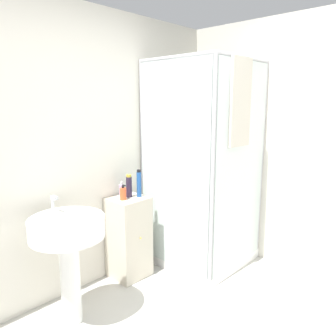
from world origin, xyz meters
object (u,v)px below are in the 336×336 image
soap_dispenser (123,194)px  shampoo_bottle_tall_black (129,186)px  sink (68,241)px  shampoo_bottle_blue (139,184)px  lotion_bottle_white (121,190)px

soap_dispenser → shampoo_bottle_tall_black: shampoo_bottle_tall_black is taller
sink → shampoo_bottle_blue: 0.91m
sink → soap_dispenser: bearing=15.4°
shampoo_bottle_tall_black → shampoo_bottle_blue: 0.10m
soap_dispenser → shampoo_bottle_blue: size_ratio=0.55×
shampoo_bottle_tall_black → soap_dispenser: bearing=-164.3°
sink → shampoo_bottle_tall_black: size_ratio=4.46×
shampoo_bottle_tall_black → shampoo_bottle_blue: shampoo_bottle_blue is taller
lotion_bottle_white → shampoo_bottle_tall_black: bearing=-61.5°
shampoo_bottle_tall_black → shampoo_bottle_blue: size_ratio=0.84×
sink → shampoo_bottle_tall_black: (0.79, 0.22, 0.23)m
shampoo_bottle_blue → lotion_bottle_white: size_ratio=1.78×
lotion_bottle_white → soap_dispenser: bearing=-121.5°
sink → shampoo_bottle_tall_black: bearing=15.5°
soap_dispenser → lotion_bottle_white: 0.11m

